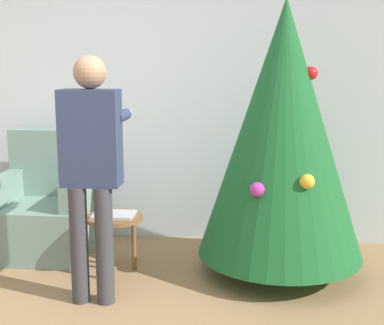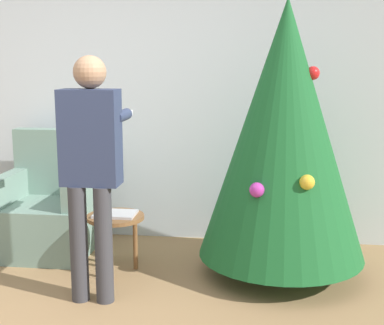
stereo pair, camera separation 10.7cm
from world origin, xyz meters
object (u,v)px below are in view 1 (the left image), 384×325
Objects in this scene: armchair at (45,212)px; person_standing at (91,159)px; christmas_tree at (283,130)px; side_stool at (114,224)px.

person_standing reaches higher than armchair.
person_standing is (-1.28, -0.58, -0.13)m from christmas_tree.
side_stool is at bearing -30.66° from armchair.
christmas_tree reaches higher than side_stool.
armchair is at bearing 127.52° from person_standing.
armchair is at bearing 149.34° from side_stool.
side_stool is (0.03, 0.46, -0.59)m from person_standing.
christmas_tree is 1.41m from person_standing.
person_standing is 3.62× the size of side_stool.
christmas_tree is at bearing 5.51° from side_stool.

